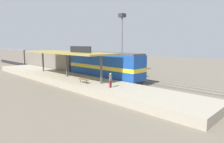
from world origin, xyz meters
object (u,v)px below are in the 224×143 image
at_px(passenger_carriage_front, 49,60).
at_px(passenger_carriage_rear, 16,56).
at_px(locomotive, 104,66).
at_px(freight_car, 110,65).
at_px(light_mast, 122,31).
at_px(platform_bench, 83,80).
at_px(person_waiting, 110,79).

height_order(passenger_carriage_front, passenger_carriage_rear, same).
relative_size(locomotive, passenger_carriage_front, 0.72).
bearing_deg(freight_car, light_mast, -1.17).
bearing_deg(platform_bench, person_waiting, -82.38).
bearing_deg(light_mast, passenger_carriage_rear, 102.36).
bearing_deg(passenger_carriage_front, person_waiting, -102.23).
bearing_deg(passenger_carriage_front, freight_car, -72.66).
bearing_deg(light_mast, freight_car, 178.83).
xyz_separation_m(platform_bench, freight_car, (10.60, 5.84, 0.63)).
relative_size(freight_car, person_waiting, 7.02).
bearing_deg(locomotive, light_mast, 22.33).
distance_m(platform_bench, passenger_carriage_rear, 41.82).
xyz_separation_m(passenger_carriage_rear, freight_car, (4.60, -35.53, -0.34)).
bearing_deg(passenger_carriage_front, light_mast, -62.20).
xyz_separation_m(passenger_carriage_front, freight_car, (4.60, -14.73, -0.34)).
relative_size(passenger_carriage_front, freight_car, 1.67).
relative_size(platform_bench, person_waiting, 0.99).
bearing_deg(locomotive, passenger_carriage_front, 90.00).
xyz_separation_m(locomotive, person_waiting, (-5.41, -6.97, -0.56)).
bearing_deg(passenger_carriage_rear, person_waiting, -96.74).
xyz_separation_m(freight_car, light_mast, (3.20, -0.07, 6.43)).
distance_m(passenger_carriage_rear, person_waiting, 46.09).
relative_size(locomotive, person_waiting, 8.44).
distance_m(passenger_carriage_front, passenger_carriage_rear, 20.80).
xyz_separation_m(locomotive, passenger_carriage_rear, (0.00, 38.80, -0.10)).
bearing_deg(platform_bench, locomotive, 23.20).
height_order(platform_bench, freight_car, freight_car).
relative_size(passenger_carriage_front, light_mast, 1.71).
distance_m(platform_bench, light_mast, 16.54).
height_order(passenger_carriage_front, freight_car, passenger_carriage_front).
bearing_deg(light_mast, person_waiting, -142.40).
distance_m(freight_car, light_mast, 7.18).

